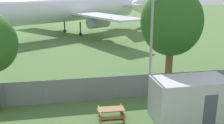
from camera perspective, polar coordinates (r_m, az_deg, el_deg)
perimeter_fence at (r=19.39m, az=0.73°, el=-5.58°), size 56.07×0.07×1.76m
airplane at (r=47.25m, az=-9.94°, el=11.11°), size 35.69×28.87×12.61m
portable_cabin at (r=17.22m, az=16.63°, el=-7.60°), size 4.75×2.41×2.59m
picnic_bench_near_cabin at (r=16.54m, az=-0.20°, el=-11.05°), size 1.68×1.46×0.76m
tree_behind_benches at (r=21.56m, az=12.82°, el=8.42°), size 4.93×4.93×8.08m
light_mast at (r=16.50m, az=8.62°, el=6.33°), size 0.44×0.44×8.77m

